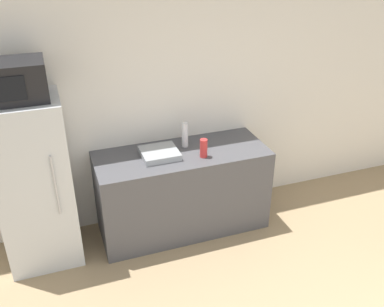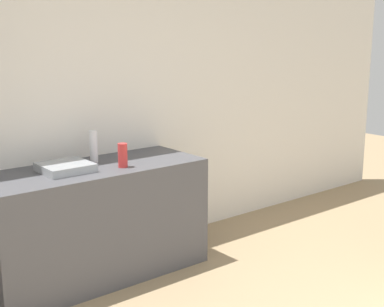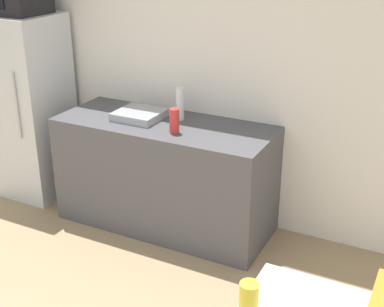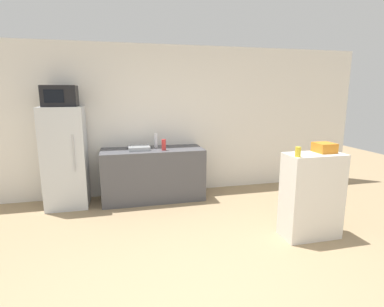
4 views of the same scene
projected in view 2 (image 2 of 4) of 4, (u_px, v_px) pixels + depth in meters
wall_back at (73, 104)px, 4.21m from camera, size 8.00×0.06×2.60m
counter at (96, 222)px, 4.09m from camera, size 1.69×0.67×0.87m
sink_basin at (66, 167)px, 3.86m from camera, size 0.35×0.33×0.06m
bottle_tall at (94, 147)px, 4.11m from camera, size 0.06×0.06×0.25m
bottle_short at (123, 155)px, 3.97m from camera, size 0.07×0.07×0.18m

